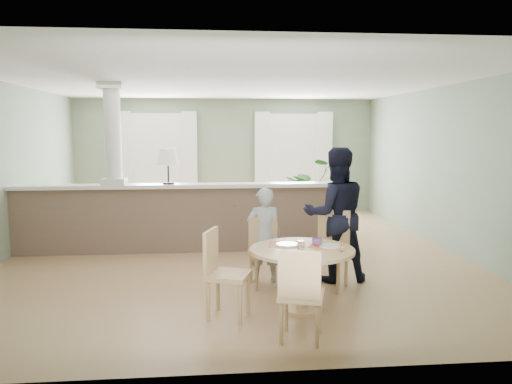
{
  "coord_description": "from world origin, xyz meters",
  "views": [
    {
      "loc": [
        -0.4,
        -7.84,
        1.96
      ],
      "look_at": [
        0.25,
        -1.0,
        1.11
      ],
      "focal_mm": 35.0,
      "sensor_mm": 36.0,
      "label": 1
    }
  ],
  "objects": [
    {
      "name": "ground",
      "position": [
        0.0,
        0.0,
        0.0
      ],
      "size": [
        8.0,
        8.0,
        0.0
      ],
      "primitive_type": "plane",
      "color": "#A98059",
      "rests_on": "ground"
    },
    {
      "name": "room_shell",
      "position": [
        -0.03,
        0.63,
        1.81
      ],
      "size": [
        7.02,
        8.02,
        2.71
      ],
      "color": "gray",
      "rests_on": "ground"
    },
    {
      "name": "pony_wall",
      "position": [
        -0.99,
        0.2,
        0.71
      ],
      "size": [
        5.32,
        0.38,
        2.7
      ],
      "color": "brown",
      "rests_on": "ground"
    },
    {
      "name": "sofa",
      "position": [
        0.22,
        1.95,
        0.4
      ],
      "size": [
        2.74,
        1.11,
        0.8
      ],
      "primitive_type": "imported",
      "rotation": [
        0.0,
        0.0,
        0.01
      ],
      "color": "#866649",
      "rests_on": "ground"
    },
    {
      "name": "houseplant",
      "position": [
        1.63,
        1.9,
        0.71
      ],
      "size": [
        1.48,
        1.34,
        1.42
      ],
      "primitive_type": "imported",
      "rotation": [
        0.0,
        0.0,
        0.2
      ],
      "color": "#2D5E25",
      "rests_on": "ground"
    },
    {
      "name": "dining_table",
      "position": [
        0.6,
        -2.61,
        0.55
      ],
      "size": [
        1.14,
        1.14,
        0.78
      ],
      "rotation": [
        0.0,
        0.0,
        -0.17
      ],
      "color": "tan",
      "rests_on": "ground"
    },
    {
      "name": "chair_far_boy",
      "position": [
        0.29,
        -1.68,
        0.48
      ],
      "size": [
        0.43,
        0.43,
        0.87
      ],
      "rotation": [
        0.0,
        0.0,
        0.11
      ],
      "color": "tan",
      "rests_on": "ground"
    },
    {
      "name": "chair_far_man",
      "position": [
        1.11,
        -1.84,
        0.53
      ],
      "size": [
        0.6,
        0.6,
        0.97
      ],
      "rotation": [
        0.0,
        0.0,
        -0.54
      ],
      "color": "tan",
      "rests_on": "ground"
    },
    {
      "name": "chair_near",
      "position": [
        0.43,
        -3.46,
        0.49
      ],
      "size": [
        0.51,
        0.51,
        0.9
      ],
      "rotation": [
        0.0,
        0.0,
        2.84
      ],
      "color": "tan",
      "rests_on": "ground"
    },
    {
      "name": "chair_side",
      "position": [
        -0.28,
        -2.73,
        0.51
      ],
      "size": [
        0.53,
        0.53,
        0.93
      ],
      "rotation": [
        0.0,
        0.0,
        1.25
      ],
      "color": "tan",
      "rests_on": "ground"
    },
    {
      "name": "child_person",
      "position": [
        0.3,
        -1.55,
        0.62
      ],
      "size": [
        0.47,
        0.32,
        1.24
      ],
      "primitive_type": "imported",
      "rotation": [
        0.0,
        0.0,
        3.2
      ],
      "color": "#9D9DA2",
      "rests_on": "ground"
    },
    {
      "name": "man_person",
      "position": [
        1.23,
        -1.56,
        0.87
      ],
      "size": [
        0.86,
        0.67,
        1.75
      ],
      "primitive_type": "imported",
      "rotation": [
        0.0,
        0.0,
        3.15
      ],
      "color": "black",
      "rests_on": "ground"
    }
  ]
}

